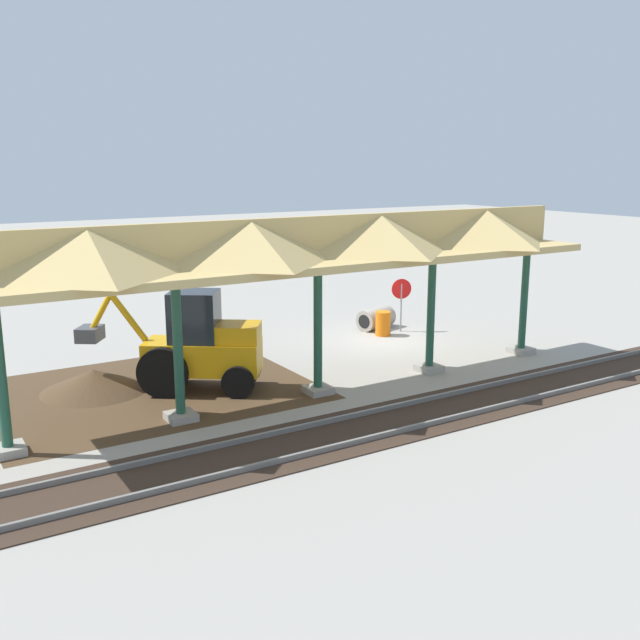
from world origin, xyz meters
The scene contains 9 objects.
ground_plane centered at (0.00, 0.00, 0.00)m, with size 120.00×120.00×0.00m, color #9E998E.
dirt_work_zone centered at (8.94, 1.11, 0.00)m, with size 8.67×7.00×0.01m, color #4C3823.
platform_canopy centered at (5.05, 3.85, 4.17)m, with size 17.21×3.20×4.90m.
rail_tracks centered at (0.00, 6.73, 0.03)m, with size 60.00×2.58×0.15m.
stop_sign centered at (-1.50, -0.81, 1.43)m, with size 0.72×0.31×2.01m.
backhoe centered at (7.72, 1.78, 1.27)m, with size 4.81×3.84×2.82m.
dirt_mound centered at (10.27, 0.35, 0.00)m, with size 5.91×5.91×1.23m, color #4C3823.
concrete_pipe centered at (-0.96, -1.65, 0.40)m, with size 1.66×1.20×0.80m.
traffic_barrel centered at (-0.53, -0.63, 0.45)m, with size 0.56×0.56×0.90m, color orange.
Camera 1 is at (14.94, 19.91, 6.31)m, focal length 40.00 mm.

